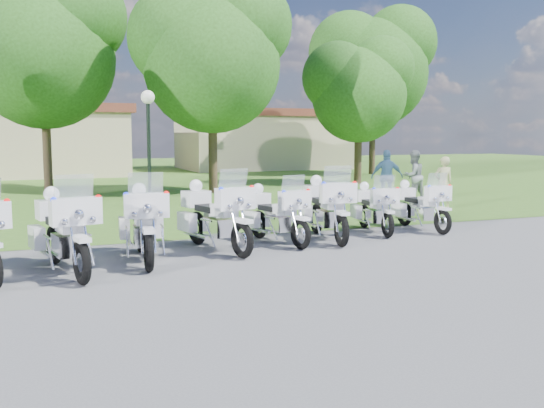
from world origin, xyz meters
name	(u,v)px	position (x,y,z in m)	size (l,w,h in m)	color
ground	(279,262)	(0.00, 0.00, 0.00)	(100.00, 100.00, 0.00)	#58585D
grass_lawn	(108,175)	(0.00, 27.00, 0.00)	(100.00, 48.00, 0.01)	#3E6921
motorcycle_2	(64,230)	(-3.77, 0.61, 0.73)	(1.16, 2.57, 1.74)	black
motorcycle_3	(143,222)	(-2.32, 1.14, 0.72)	(0.97, 2.56, 1.72)	black
motorcycle_4	(214,215)	(-0.78, 1.62, 0.72)	(1.21, 2.52, 1.72)	black
motorcycle_5	(275,214)	(0.70, 1.93, 0.64)	(1.04, 2.27, 1.54)	black
motorcycle_6	(326,208)	(1.98, 1.98, 0.72)	(1.08, 2.54, 1.71)	black
motorcycle_7	(374,207)	(3.50, 2.43, 0.60)	(0.93, 2.13, 1.44)	black
motorcycle_8	(420,205)	(4.81, 2.37, 0.61)	(0.72, 2.18, 1.47)	black
lamp_post	(148,119)	(-0.67, 9.50, 2.89)	(0.44, 0.44, 3.79)	black
tree_1	(41,44)	(-3.65, 17.15, 6.14)	(6.96, 5.94, 9.28)	#38281C
tree_2	(210,51)	(2.62, 13.66, 5.72)	(6.48, 5.53, 8.64)	#38281C
tree_3	(358,86)	(10.48, 15.56, 4.69)	(5.32, 4.54, 7.09)	#38281C
tree_4	(372,63)	(14.86, 21.57, 6.63)	(7.52, 6.41, 10.02)	#38281C
building_east	(262,139)	(11.00, 30.00, 2.07)	(11.44, 7.28, 4.10)	#C2B38C
bystander_a	(443,183)	(7.85, 5.43, 0.84)	(0.61, 0.40, 1.68)	tan
bystander_b	(413,176)	(8.34, 7.76, 0.91)	(0.88, 0.69, 1.81)	gray
bystander_c	(387,177)	(7.13, 7.56, 0.93)	(1.08, 0.45, 1.85)	#385F87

